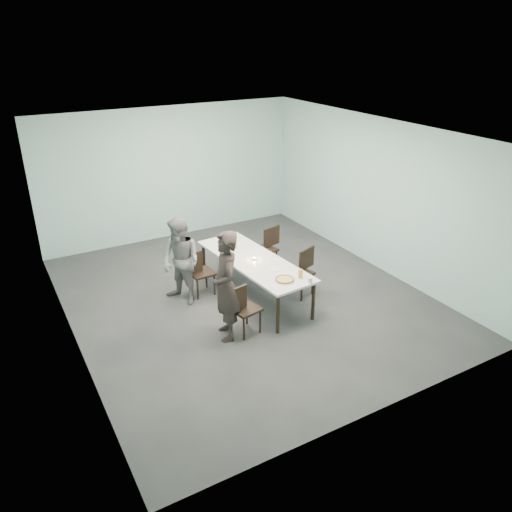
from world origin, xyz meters
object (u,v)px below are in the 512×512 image
table (254,262)px  side_plate (275,269)px  chair_far_left (197,270)px  beer_glass (300,274)px  pizza (285,280)px  tealight (254,259)px  chair_near_right (303,269)px  amber_tumbler (235,246)px  chair_far_right (268,245)px  diner_near (226,286)px  diner_far (181,262)px  water_tumbler (310,280)px  chair_near_left (241,307)px

table → side_plate: (0.11, -0.53, 0.06)m
chair_far_left → beer_glass: bearing=-55.1°
pizza → tealight: 0.94m
chair_near_right → table: bearing=-40.9°
table → amber_tumbler: (-0.07, 0.61, 0.10)m
chair_far_right → side_plate: size_ratio=4.83×
chair_far_right → chair_far_left: bearing=-2.0°
chair_far_right → side_plate: bearing=50.1°
chair_far_left → diner_near: bearing=-97.4°
chair_far_right → diner_far: (-2.04, -0.44, 0.29)m
diner_far → amber_tumbler: (1.13, 0.13, -0.00)m
table → water_tumbler: bearing=-73.8°
side_plate → water_tumbler: (0.24, -0.69, 0.04)m
tealight → diner_near: bearing=-138.4°
chair_near_right → amber_tumbler: 1.34m
table → chair_near_right: bearing=-21.1°
beer_glass → pizza: bearing=170.2°
chair_far_left → pizza: size_ratio=2.56×
chair_near_left → water_tumbler: chair_near_left is taller
diner_far → tealight: bearing=43.0°
chair_far_left → diner_near: size_ratio=0.48×
side_plate → beer_glass: (0.20, -0.48, 0.07)m
table → chair_near_left: (-0.78, -0.97, -0.19)m
chair_near_right → tealight: (-0.85, 0.31, 0.27)m
chair_far_right → beer_glass: 2.02m
chair_far_left → amber_tumbler: size_ratio=10.88×
chair_near_right → chair_far_right: 1.24m
beer_glass → side_plate: bearing=112.5°
beer_glass → table: bearing=107.2°
pizza → amber_tumbler: amber_tumbler is taller
chair_far_left → amber_tumbler: (0.79, 0.04, 0.29)m
table → amber_tumbler: bearing=96.8°
chair_far_right → side_plate: (-0.72, -1.44, 0.25)m
table → diner_far: bearing=158.3°
side_plate → beer_glass: size_ratio=1.20×
water_tumbler → beer_glass: bearing=101.4°
table → chair_far_left: chair_far_left is taller
chair_far_left → tealight: (0.86, -0.59, 0.27)m
chair_far_right → tealight: bearing=34.6°
diner_near → diner_far: diner_near is taller
diner_near → amber_tumbler: bearing=162.5°
table → tealight: size_ratio=47.59×
table → chair_near_right: size_ratio=3.06×
pizza → amber_tumbler: bearing=93.9°
pizza → diner_far: bearing=130.7°
chair_near_left → pizza: size_ratio=2.56×
table → water_tumbler: water_tumbler is taller
chair_near_left → amber_tumbler: size_ratio=10.88×
chair_far_right → beer_glass: beer_glass is taller
beer_glass → amber_tumbler: size_ratio=1.88×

